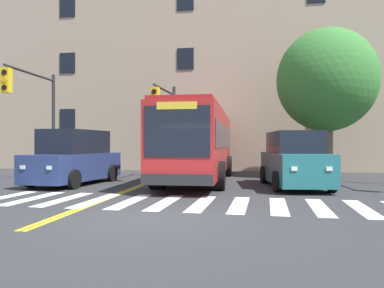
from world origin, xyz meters
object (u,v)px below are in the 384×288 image
(car_teal_far_lane, at_px, (294,161))
(car_silver_behind_bus, at_px, (214,154))
(traffic_light_overhead, at_px, (166,114))
(car_navy_near_lane, at_px, (75,159))
(traffic_light_far_corner, at_px, (35,104))
(city_bus, at_px, (199,142))
(street_tree_curbside_large, at_px, (327,81))

(car_teal_far_lane, distance_m, car_silver_behind_bus, 12.15)
(car_teal_far_lane, xyz_separation_m, traffic_light_overhead, (-5.75, 2.07, 2.11))
(car_navy_near_lane, height_order, traffic_light_far_corner, traffic_light_far_corner)
(city_bus, distance_m, car_navy_near_lane, 5.68)
(traffic_light_far_corner, relative_size, street_tree_curbside_large, 0.67)
(car_silver_behind_bus, distance_m, traffic_light_far_corner, 13.51)
(car_silver_behind_bus, relative_size, traffic_light_overhead, 1.10)
(city_bus, relative_size, car_navy_near_lane, 2.22)
(city_bus, relative_size, street_tree_curbside_large, 1.51)
(car_navy_near_lane, relative_size, traffic_light_far_corner, 1.01)
(city_bus, relative_size, traffic_light_overhead, 2.45)
(car_navy_near_lane, relative_size, street_tree_curbside_large, 0.68)
(city_bus, xyz_separation_m, traffic_light_overhead, (-1.60, -0.01, 1.34))
(car_navy_near_lane, bearing_deg, street_tree_curbside_large, 23.15)
(traffic_light_overhead, relative_size, street_tree_curbside_large, 0.61)
(car_silver_behind_bus, xyz_separation_m, traffic_light_overhead, (-1.45, -9.29, 2.14))
(car_silver_behind_bus, height_order, traffic_light_overhead, traffic_light_overhead)
(city_bus, distance_m, car_silver_behind_bus, 9.32)
(car_teal_far_lane, bearing_deg, city_bus, 153.38)
(car_navy_near_lane, relative_size, car_silver_behind_bus, 1.01)
(traffic_light_far_corner, bearing_deg, traffic_light_overhead, 18.67)
(city_bus, distance_m, street_tree_curbside_large, 7.48)
(city_bus, height_order, traffic_light_far_corner, traffic_light_far_corner)
(traffic_light_overhead, height_order, street_tree_curbside_large, street_tree_curbside_large)
(city_bus, xyz_separation_m, car_teal_far_lane, (4.15, -2.08, -0.77))
(car_teal_far_lane, height_order, street_tree_curbside_large, street_tree_curbside_large)
(city_bus, height_order, traffic_light_overhead, traffic_light_overhead)
(car_teal_far_lane, distance_m, traffic_light_overhead, 6.47)
(city_bus, bearing_deg, traffic_light_far_corner, -165.18)
(street_tree_curbside_large, bearing_deg, traffic_light_overhead, -162.41)
(car_navy_near_lane, height_order, traffic_light_overhead, traffic_light_overhead)
(car_navy_near_lane, xyz_separation_m, car_teal_far_lane, (9.26, 0.30, -0.04))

